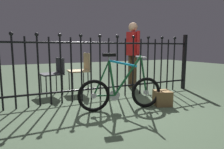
# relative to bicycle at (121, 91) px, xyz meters

# --- Properties ---
(ground_plane) EXTENTS (20.00, 20.00, 0.00)m
(ground_plane) POSITION_rel_bicycle_xyz_m (-0.06, 0.04, -0.31)
(ground_plane) COLOR #40523C
(iron_fence) EXTENTS (4.56, 0.07, 1.31)m
(iron_fence) POSITION_rel_bicycle_xyz_m (-0.15, 0.78, 0.35)
(iron_fence) COLOR black
(iron_fence) RESTS_ON ground
(bicycle) EXTENTS (1.40, 0.42, 0.92)m
(bicycle) POSITION_rel_bicycle_xyz_m (0.00, 0.00, 0.00)
(bicycle) COLOR black
(bicycle) RESTS_ON ground
(chair_tan) EXTENTS (0.45, 0.44, 0.89)m
(chair_tan) POSITION_rel_bicycle_xyz_m (-0.16, 1.59, 0.23)
(chair_tan) COLOR black
(chair_tan) RESTS_ON ground
(chair_charcoal) EXTENTS (0.52, 0.51, 0.79)m
(chair_charcoal) POSITION_rel_bicycle_xyz_m (-0.78, 1.59, 0.18)
(chair_charcoal) COLOR black
(chair_charcoal) RESTS_ON ground
(person_visitor) EXTENTS (0.23, 0.47, 1.62)m
(person_visitor) POSITION_rel_bicycle_xyz_m (1.12, 1.45, 0.66)
(person_visitor) COLOR #4C3823
(person_visitor) RESTS_ON ground
(display_crate) EXTENTS (0.35, 0.35, 0.26)m
(display_crate) POSITION_rel_bicycle_xyz_m (0.78, -0.11, -0.18)
(display_crate) COLOR olive
(display_crate) RESTS_ON ground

